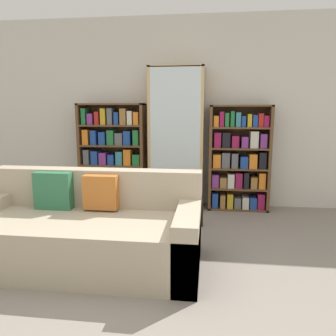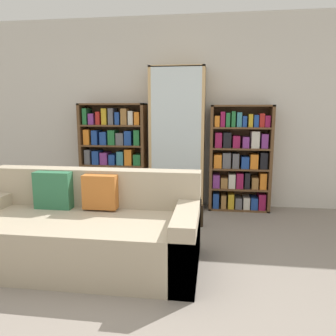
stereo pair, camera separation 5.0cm
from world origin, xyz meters
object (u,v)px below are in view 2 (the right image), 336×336
(bookshelf_right, at_px, (240,160))
(bookshelf_left, at_px, (114,156))
(display_cabinet, at_px, (177,139))
(couch, at_px, (84,231))
(wine_bottle, at_px, (200,215))

(bookshelf_right, bearing_deg, bookshelf_left, 179.98)
(bookshelf_left, xyz_separation_m, bookshelf_right, (1.81, -0.00, -0.02))
(display_cabinet, bearing_deg, bookshelf_left, 179.05)
(couch, bearing_deg, bookshelf_left, 98.42)
(bookshelf_right, distance_m, wine_bottle, 1.10)
(bookshelf_right, height_order, wine_bottle, bookshelf_right)
(couch, relative_size, bookshelf_right, 1.44)
(couch, distance_m, bookshelf_left, 1.96)
(display_cabinet, height_order, bookshelf_right, display_cabinet)
(display_cabinet, bearing_deg, couch, -109.33)
(display_cabinet, bearing_deg, bookshelf_right, 0.97)
(couch, height_order, wine_bottle, couch)
(couch, xyz_separation_m, bookshelf_left, (-0.28, 1.89, 0.44))
(bookshelf_right, bearing_deg, couch, -129.16)
(couch, distance_m, display_cabinet, 2.10)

